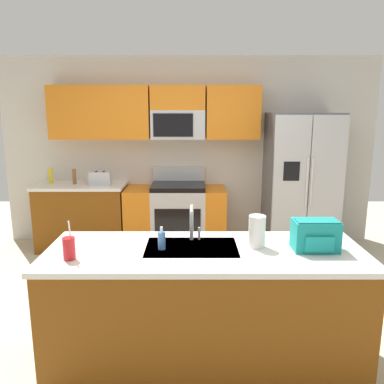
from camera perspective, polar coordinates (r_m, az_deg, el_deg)
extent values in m
plane|color=beige|center=(3.89, -0.67, -17.25)|extent=(9.00, 9.00, 0.00)
cube|color=beige|center=(5.57, -0.43, 5.91)|extent=(5.20, 0.10, 2.60)
cube|color=orange|center=(5.54, -16.46, 11.09)|extent=(0.70, 0.32, 0.70)
cube|color=orange|center=(5.40, -9.54, 11.39)|extent=(0.63, 0.32, 0.70)
cube|color=orange|center=(5.35, 6.05, 11.49)|extent=(0.71, 0.32, 0.70)
cube|color=#B7BABF|center=(5.33, -2.00, 9.82)|extent=(0.72, 0.32, 0.38)
cube|color=black|center=(5.17, -2.73, 9.74)|extent=(0.52, 0.01, 0.30)
cube|color=orange|center=(5.33, -2.02, 13.58)|extent=(0.72, 0.32, 0.32)
cube|color=brown|center=(5.60, -15.64, -3.59)|extent=(1.17, 0.60, 0.86)
cube|color=silver|center=(5.50, -15.91, 0.92)|extent=(1.20, 0.63, 0.04)
cube|color=#B7BABF|center=(5.40, -1.95, -3.83)|extent=(0.72, 0.60, 0.84)
cube|color=black|center=(5.10, -2.07, -4.46)|extent=(0.60, 0.01, 0.36)
cube|color=black|center=(5.29, -1.98, 0.85)|extent=(0.72, 0.60, 0.06)
cube|color=#B7BABF|center=(5.53, -1.90, 2.72)|extent=(0.72, 0.06, 0.20)
cube|color=orange|center=(5.44, -7.65, -3.80)|extent=(0.36, 0.60, 0.84)
cube|color=orange|center=(5.40, 3.37, -3.83)|extent=(0.28, 0.60, 0.84)
cube|color=#4C4F54|center=(5.43, 15.57, 1.28)|extent=(0.90, 0.70, 1.85)
cube|color=#B7BABF|center=(5.02, 14.20, 0.49)|extent=(0.44, 0.04, 1.81)
cube|color=#B7BABF|center=(5.15, 19.07, 0.48)|extent=(0.44, 0.04, 1.81)
cylinder|color=silver|center=(5.02, 16.50, 1.45)|extent=(0.02, 0.02, 0.60)
cylinder|color=silver|center=(5.04, 17.15, 1.44)|extent=(0.02, 0.02, 0.60)
cube|color=black|center=(4.96, 14.39, 2.95)|extent=(0.20, 0.00, 0.24)
cube|color=brown|center=(3.08, 1.92, -16.61)|extent=(2.29, 0.81, 0.86)
cube|color=silver|center=(2.89, 1.98, -8.77)|extent=(2.33, 0.85, 0.04)
cube|color=#B7BABF|center=(2.93, -0.02, -8.33)|extent=(0.68, 0.44, 0.03)
cube|color=#B7BABF|center=(5.36, -13.20, 1.98)|extent=(0.28, 0.16, 0.18)
cube|color=black|center=(5.36, -13.76, 2.91)|extent=(0.03, 0.11, 0.01)
cube|color=black|center=(5.33, -12.72, 2.92)|extent=(0.03, 0.11, 0.01)
cylinder|color=brown|center=(5.50, -16.78, 2.18)|extent=(0.05, 0.05, 0.21)
cylinder|color=yellow|center=(5.63, -19.90, 2.24)|extent=(0.06, 0.06, 0.21)
cylinder|color=#B7BABF|center=(3.04, -0.02, -4.47)|extent=(0.03, 0.03, 0.28)
cylinder|color=#B7BABF|center=(2.91, -0.02, -2.58)|extent=(0.02, 0.20, 0.02)
cylinder|color=#B7BABF|center=(3.07, 1.11, -6.08)|extent=(0.02, 0.02, 0.10)
cylinder|color=red|center=(2.80, -17.48, -7.87)|extent=(0.08, 0.08, 0.15)
cylinder|color=white|center=(2.76, -17.41, -5.39)|extent=(0.01, 0.03, 0.14)
cylinder|color=#4C8CD8|center=(2.87, -4.41, -7.09)|extent=(0.06, 0.06, 0.13)
cylinder|color=white|center=(2.85, -4.44, -5.48)|extent=(0.02, 0.02, 0.04)
cylinder|color=white|center=(2.93, 9.52, -5.71)|extent=(0.12, 0.12, 0.24)
cube|color=teal|center=(2.98, 17.60, -6.05)|extent=(0.32, 0.20, 0.22)
cube|color=#157D79|center=(2.93, 17.85, -4.22)|extent=(0.30, 0.14, 0.03)
cube|color=teal|center=(2.89, 18.18, -7.26)|extent=(0.20, 0.03, 0.11)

